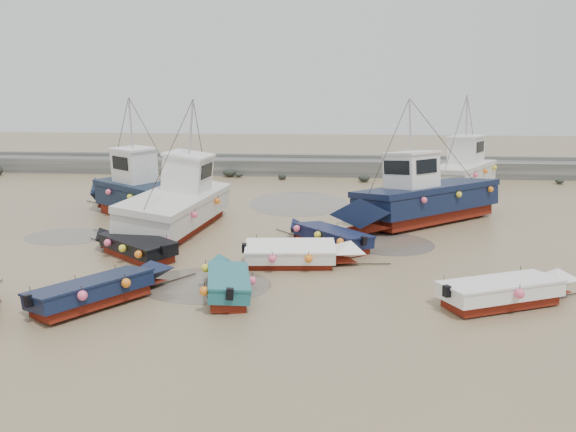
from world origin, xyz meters
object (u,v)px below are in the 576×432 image
object	(u,v)px
dinghy_1	(102,287)
person	(178,212)
dinghy_6	(326,234)
cabin_boat_1	(180,202)
dinghy_2	(226,278)
cabin_boat_0	(140,191)
dinghy_4	(133,243)
dinghy_5	(300,252)
dinghy_3	(511,288)
cabin_boat_2	(420,198)
cabin_boat_3	(465,171)

from	to	relation	value
dinghy_1	person	world-z (taller)	dinghy_1
dinghy_6	cabin_boat_1	size ratio (longest dim) A/B	0.42
dinghy_2	cabin_boat_0	xyz separation A→B (m)	(-6.79, 11.10, 0.79)
dinghy_4	dinghy_5	distance (m)	6.92
cabin_boat_0	cabin_boat_1	bearing A→B (deg)	-92.21
cabin_boat_1	person	distance (m)	3.82
dinghy_3	person	world-z (taller)	dinghy_3
dinghy_4	dinghy_6	world-z (taller)	same
dinghy_2	cabin_boat_0	size ratio (longest dim) A/B	0.60
dinghy_3	person	size ratio (longest dim) A/B	3.21
dinghy_1	dinghy_3	world-z (taller)	same
cabin_boat_0	dinghy_6	bearing A→B (deg)	-79.09
dinghy_4	person	world-z (taller)	dinghy_4
cabin_boat_0	cabin_boat_2	world-z (taller)	same
dinghy_3	cabin_boat_0	distance (m)	19.52
dinghy_6	person	world-z (taller)	dinghy_6
cabin_boat_3	cabin_boat_1	bearing A→B (deg)	-113.78
dinghy_5	cabin_boat_1	world-z (taller)	cabin_boat_1
cabin_boat_2	dinghy_1	bearing A→B (deg)	96.50
cabin_boat_0	cabin_boat_1	size ratio (longest dim) A/B	0.75
dinghy_2	person	size ratio (longest dim) A/B	2.73
dinghy_1	dinghy_3	distance (m)	13.02
cabin_boat_2	cabin_boat_3	distance (m)	10.11
cabin_boat_2	dinghy_2	bearing A→B (deg)	105.04
cabin_boat_0	cabin_boat_1	world-z (taller)	same
dinghy_2	dinghy_3	xyz separation A→B (m)	(9.17, -0.12, -0.02)
cabin_boat_0	dinghy_4	bearing A→B (deg)	-125.53
dinghy_1	dinghy_4	world-z (taller)	same
cabin_boat_1	cabin_boat_3	distance (m)	19.61
dinghy_3	cabin_boat_1	bearing A→B (deg)	-147.19
cabin_boat_2	cabin_boat_3	world-z (taller)	same
dinghy_1	dinghy_4	bearing A→B (deg)	136.92
dinghy_4	cabin_boat_3	world-z (taller)	cabin_boat_3
person	cabin_boat_2	bearing A→B (deg)	129.76
dinghy_2	dinghy_4	size ratio (longest dim) A/B	0.99
dinghy_2	dinghy_4	bearing A→B (deg)	126.84
dinghy_1	cabin_boat_2	distance (m)	16.66
dinghy_3	dinghy_6	xyz separation A→B (m)	(-5.96, 6.20, 0.01)
dinghy_4	cabin_boat_1	bearing A→B (deg)	30.89
dinghy_3	cabin_boat_2	xyz separation A→B (m)	(-1.32, 10.93, 0.76)
cabin_boat_0	cabin_boat_3	size ratio (longest dim) A/B	0.96
dinghy_6	cabin_boat_0	bearing A→B (deg)	110.25
dinghy_3	dinghy_2	bearing A→B (deg)	-113.92
dinghy_4	person	size ratio (longest dim) A/B	2.76
dinghy_2	cabin_boat_0	world-z (taller)	cabin_boat_0
dinghy_4	cabin_boat_0	xyz separation A→B (m)	(-2.14, 7.04, 0.81)
dinghy_5	cabin_boat_2	xyz separation A→B (m)	(5.62, 7.45, 0.75)
dinghy_6	cabin_boat_1	xyz separation A→B (m)	(-7.18, 2.67, 0.76)
dinghy_1	dinghy_5	size ratio (longest dim) A/B	0.91
dinghy_4	dinghy_5	size ratio (longest dim) A/B	0.88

